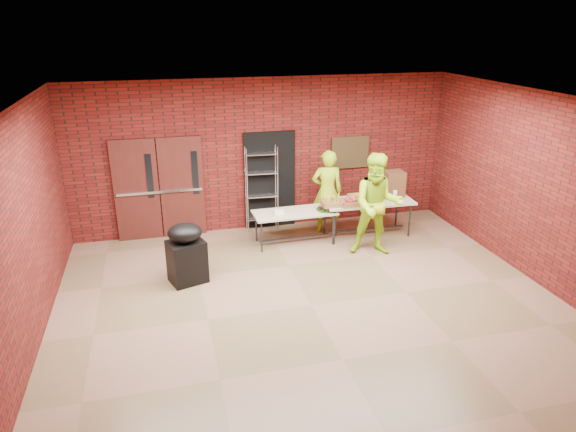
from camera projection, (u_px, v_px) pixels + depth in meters
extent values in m
cube|color=brown|center=(311.00, 306.00, 8.21)|extent=(8.00, 7.00, 0.04)
cube|color=silver|center=(315.00, 101.00, 7.04)|extent=(8.00, 7.00, 0.04)
cube|color=maroon|center=(264.00, 155.00, 10.80)|extent=(8.00, 0.04, 3.20)
cube|color=maroon|center=(433.00, 350.00, 4.44)|extent=(8.00, 0.04, 3.20)
cube|color=maroon|center=(19.00, 239.00, 6.69)|extent=(0.04, 7.00, 3.20)
cube|color=maroon|center=(543.00, 191.00, 8.56)|extent=(0.04, 7.00, 3.20)
cube|color=#481814|center=(137.00, 191.00, 10.31)|extent=(0.88, 0.08, 2.10)
cube|color=#481814|center=(182.00, 187.00, 10.52)|extent=(0.88, 0.08, 2.10)
cube|color=black|center=(150.00, 176.00, 10.22)|extent=(0.12, 0.02, 0.90)
cube|color=black|center=(195.00, 173.00, 10.43)|extent=(0.12, 0.02, 0.90)
cube|color=silver|center=(160.00, 192.00, 10.38)|extent=(1.70, 0.04, 0.05)
cube|color=black|center=(270.00, 180.00, 10.97)|extent=(1.10, 0.06, 2.10)
cube|color=#42341A|center=(350.00, 152.00, 11.20)|extent=(0.85, 0.04, 0.70)
cube|color=beige|center=(294.00, 213.00, 10.25)|extent=(1.66, 0.72, 0.04)
cube|color=#2C2C31|center=(294.00, 238.00, 10.44)|extent=(1.47, 0.07, 0.03)
cylinder|color=#2C2C31|center=(256.00, 227.00, 10.44)|extent=(0.03, 0.03, 0.64)
cylinder|color=#2C2C31|center=(325.00, 220.00, 10.79)|extent=(0.03, 0.03, 0.64)
cylinder|color=#2C2C31|center=(262.00, 237.00, 9.95)|extent=(0.03, 0.03, 0.64)
cylinder|color=#2C2C31|center=(333.00, 230.00, 10.29)|extent=(0.03, 0.03, 0.64)
cube|color=beige|center=(368.00, 201.00, 10.62)|extent=(1.89, 0.84, 0.04)
cube|color=#2C2C31|center=(366.00, 229.00, 10.84)|extent=(1.65, 0.10, 0.03)
cylinder|color=#2C2C31|center=(325.00, 217.00, 10.84)|extent=(0.04, 0.04, 0.72)
cylinder|color=#2C2C31|center=(397.00, 210.00, 11.23)|extent=(0.04, 0.04, 0.72)
cylinder|color=#2C2C31|center=(335.00, 228.00, 10.28)|extent=(0.04, 0.04, 0.72)
cylinder|color=#2C2C31|center=(410.00, 220.00, 10.67)|extent=(0.04, 0.04, 0.72)
cube|color=#9A673E|center=(333.00, 204.00, 10.31)|extent=(0.44, 0.34, 0.07)
cube|color=#9A673E|center=(359.00, 199.00, 10.62)|extent=(0.43, 0.33, 0.07)
cube|color=#9A673E|center=(351.00, 203.00, 10.33)|extent=(0.46, 0.36, 0.07)
cylinder|color=#184A13|center=(327.00, 209.00, 10.34)|extent=(0.43, 0.43, 0.02)
cube|color=white|center=(279.00, 212.00, 10.13)|extent=(0.19, 0.12, 0.06)
cube|color=#53311C|center=(393.00, 184.00, 10.80)|extent=(0.41, 0.36, 0.54)
cylinder|color=white|center=(382.00, 196.00, 10.54)|extent=(0.07, 0.07, 0.22)
cylinder|color=white|center=(395.00, 196.00, 10.48)|extent=(0.08, 0.08, 0.24)
cylinder|color=white|center=(379.00, 194.00, 10.60)|extent=(0.09, 0.09, 0.26)
cube|color=black|center=(187.00, 261.00, 8.82)|extent=(0.71, 0.64, 0.75)
ellipsoid|color=black|center=(185.00, 233.00, 8.63)|extent=(0.70, 0.65, 0.32)
imported|color=#9DCE16|center=(327.00, 192.00, 10.76)|extent=(0.72, 0.54, 1.78)
imported|color=#9DCE16|center=(377.00, 205.00, 9.69)|extent=(1.14, 1.00, 1.99)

